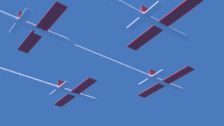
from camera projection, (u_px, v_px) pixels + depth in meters
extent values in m
cylinder|color=white|center=(166.00, 84.00, 93.40)|extent=(1.41, 12.82, 1.41)
cone|color=white|center=(184.00, 91.00, 97.24)|extent=(1.38, 2.82, 1.38)
ellipsoid|color=black|center=(172.00, 85.00, 95.11)|extent=(0.99, 2.56, 0.71)
cube|color=red|center=(151.00, 90.00, 96.84)|extent=(9.74, 2.82, 0.31)
cube|color=red|center=(178.00, 75.00, 89.32)|extent=(9.74, 2.82, 0.31)
cube|color=red|center=(152.00, 73.00, 91.83)|extent=(0.37, 2.31, 2.05)
cube|color=white|center=(146.00, 82.00, 92.70)|extent=(4.38, 1.69, 0.31)
cube|color=white|center=(159.00, 74.00, 88.80)|extent=(4.38, 1.69, 0.31)
cylinder|color=white|center=(98.00, 56.00, 81.57)|extent=(1.27, 35.30, 1.27)
cylinder|color=white|center=(76.00, 94.00, 96.08)|extent=(1.41, 12.82, 1.41)
cone|color=white|center=(97.00, 101.00, 99.92)|extent=(1.38, 2.82, 1.38)
ellipsoid|color=black|center=(84.00, 95.00, 97.80)|extent=(0.99, 2.56, 0.71)
cube|color=red|center=(65.00, 100.00, 99.52)|extent=(9.74, 2.82, 0.31)
cube|color=red|center=(84.00, 86.00, 92.00)|extent=(9.74, 2.82, 0.31)
cube|color=red|center=(61.00, 84.00, 94.51)|extent=(0.37, 2.31, 2.05)
cube|color=white|center=(56.00, 93.00, 95.39)|extent=(4.38, 1.69, 0.31)
cube|color=white|center=(65.00, 85.00, 91.48)|extent=(4.38, 1.69, 0.31)
cylinder|color=white|center=(2.00, 70.00, 84.75)|extent=(1.27, 33.29, 1.27)
cylinder|color=white|center=(163.00, 26.00, 69.36)|extent=(1.41, 12.82, 1.41)
cone|color=white|center=(188.00, 39.00, 73.20)|extent=(1.38, 2.82, 1.38)
ellipsoid|color=black|center=(172.00, 29.00, 71.07)|extent=(0.99, 2.56, 0.71)
cube|color=red|center=(144.00, 38.00, 72.80)|extent=(9.74, 2.82, 0.31)
cube|color=red|center=(180.00, 11.00, 65.28)|extent=(9.74, 2.82, 0.31)
cube|color=red|center=(145.00, 11.00, 67.79)|extent=(0.37, 2.31, 2.05)
cube|color=white|center=(136.00, 24.00, 68.66)|extent=(4.38, 1.69, 0.31)
cube|color=white|center=(154.00, 9.00, 64.76)|extent=(4.38, 1.69, 0.31)
cylinder|color=white|center=(43.00, 31.00, 73.67)|extent=(1.41, 12.82, 1.41)
cone|color=white|center=(72.00, 43.00, 77.51)|extent=(1.38, 2.82, 1.38)
ellipsoid|color=black|center=(54.00, 33.00, 75.38)|extent=(0.99, 2.56, 0.71)
cube|color=red|center=(30.00, 42.00, 77.11)|extent=(9.74, 2.82, 0.31)
cube|color=red|center=(51.00, 17.00, 69.59)|extent=(9.74, 2.82, 0.31)
cube|color=red|center=(23.00, 17.00, 72.10)|extent=(0.37, 2.31, 2.05)
cube|color=white|center=(16.00, 29.00, 72.97)|extent=(4.38, 1.69, 0.31)
cube|color=white|center=(26.00, 15.00, 69.07)|extent=(4.38, 1.69, 0.31)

